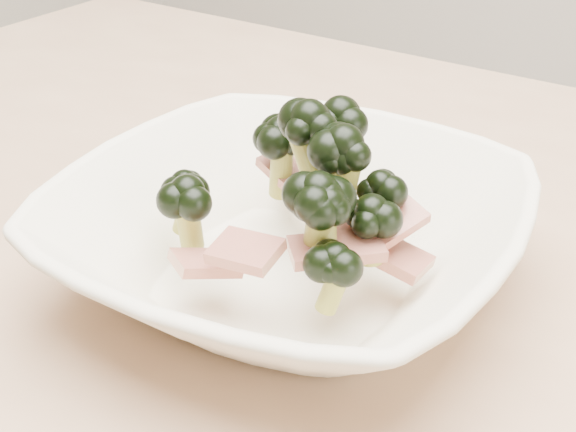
# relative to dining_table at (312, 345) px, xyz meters

# --- Properties ---
(dining_table) EXTENTS (1.20, 0.80, 0.75)m
(dining_table) POSITION_rel_dining_table_xyz_m (0.00, 0.00, 0.00)
(dining_table) COLOR tan
(dining_table) RESTS_ON ground
(broccoli_dish) EXTENTS (0.31, 0.31, 0.13)m
(broccoli_dish) POSITION_rel_dining_table_xyz_m (0.02, -0.06, 0.14)
(broccoli_dish) COLOR #F4E9CE
(broccoli_dish) RESTS_ON dining_table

